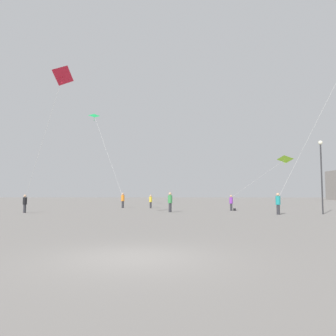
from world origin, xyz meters
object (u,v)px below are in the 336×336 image
person_in_orange (123,200)px  person_in_yellow (151,201)px  lamppost_east (321,166)px  person_in_green (170,201)px  kite_emerald_delta (95,117)px  person_in_purple (231,202)px  kite_lime_delta (284,160)px  person_in_black (25,203)px  person_in_teal (278,203)px  handbag_beside_flyer (235,209)px  kite_crimson_delta (62,78)px

person_in_orange → person_in_yellow: 3.45m
lamppost_east → person_in_green: bearing=168.5°
kite_emerald_delta → person_in_purple: bearing=-35.5°
kite_lime_delta → lamppost_east: size_ratio=1.98×
lamppost_east → kite_lime_delta: bearing=82.9°
person_in_purple → kite_emerald_delta: bearing=-80.2°
kite_lime_delta → kite_emerald_delta: size_ratio=1.02×
person_in_black → person_in_orange: bearing=-176.6°
person_in_black → person_in_teal: size_ratio=0.92×
kite_emerald_delta → person_in_yellow: bearing=-38.5°
person_in_teal → person_in_green: bearing=43.7°
person_in_yellow → person_in_green: (2.64, -8.37, 0.14)m
handbag_beside_flyer → kite_lime_delta: bearing=52.7°
person_in_yellow → handbag_beside_flyer: person_in_yellow is taller
person_in_teal → kite_emerald_delta: size_ratio=0.15×
person_in_orange → kite_crimson_delta: bearing=179.7°
person_in_purple → kite_crimson_delta: size_ratio=0.17×
person_in_green → kite_emerald_delta: bearing=16.8°
handbag_beside_flyer → kite_emerald_delta: bearing=145.2°
person_in_green → lamppost_east: size_ratio=0.30×
kite_lime_delta → person_in_orange: bearing=-165.7°
person_in_orange → kite_emerald_delta: 14.45m
kite_emerald_delta → handbag_beside_flyer: bearing=-34.8°
person_in_purple → kite_lime_delta: (8.90, 11.31, 5.45)m
person_in_black → person_in_yellow: (10.38, 10.03, -0.02)m
person_in_black → kite_emerald_delta: size_ratio=0.14×
person_in_yellow → kite_crimson_delta: bearing=-30.0°
person_in_green → person_in_black: bearing=77.4°
kite_crimson_delta → person_in_orange: bearing=85.3°
person_in_yellow → lamppost_east: size_ratio=0.26×
person_in_purple → person_in_yellow: person_in_yellow is taller
person_in_orange → lamppost_east: (18.92, -11.42, 3.04)m
kite_lime_delta → handbag_beside_flyer: kite_lime_delta is taller
person_in_yellow → lamppost_east: 19.26m
person_in_black → kite_lime_delta: 32.61m
person_in_purple → person_in_teal: person_in_teal is taller
person_in_yellow → person_in_green: person_in_green is taller
person_in_teal → person_in_yellow: (-11.66, 11.59, -0.10)m
person_in_purple → handbag_beside_flyer: person_in_purple is taller
person_in_black → person_in_yellow: bearing=171.0°
person_in_purple → kite_crimson_delta: 19.66m
person_in_purple → person_in_green: 6.71m
person_in_yellow → handbag_beside_flyer: bearing=45.5°
person_in_orange → person_in_black: bearing=150.9°
person_in_black → person_in_teal: bearing=122.9°
person_in_green → kite_crimson_delta: size_ratio=0.20×
person_in_green → kite_crimson_delta: 14.22m
person_in_teal → person_in_purple: bearing=-0.7°
person_in_yellow → kite_crimson_delta: size_ratio=0.17×
person_in_teal → kite_lime_delta: kite_lime_delta is taller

